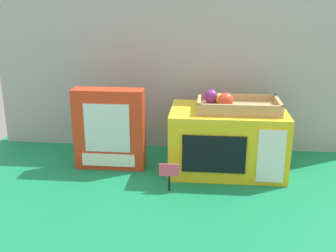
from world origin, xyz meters
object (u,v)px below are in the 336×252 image
object	(u,v)px
price_sign	(169,173)
food_groups_crate	(234,105)
cookie_set_box	(109,129)
toy_microwave	(227,140)

from	to	relation	value
price_sign	food_groups_crate	bearing A→B (deg)	40.88
cookie_set_box	price_sign	size ratio (longest dim) A/B	3.14
food_groups_crate	cookie_set_box	bearing A→B (deg)	-179.18
food_groups_crate	toy_microwave	bearing A→B (deg)	145.09
cookie_set_box	price_sign	xyz separation A→B (m)	(0.25, -0.19, -0.09)
toy_microwave	cookie_set_box	size ratio (longest dim) A/B	1.37
food_groups_crate	cookie_set_box	size ratio (longest dim) A/B	0.95
toy_microwave	food_groups_crate	xyz separation A→B (m)	(0.02, -0.01, 0.14)
food_groups_crate	cookie_set_box	xyz separation A→B (m)	(-0.47, -0.01, -0.11)
food_groups_crate	price_sign	world-z (taller)	food_groups_crate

